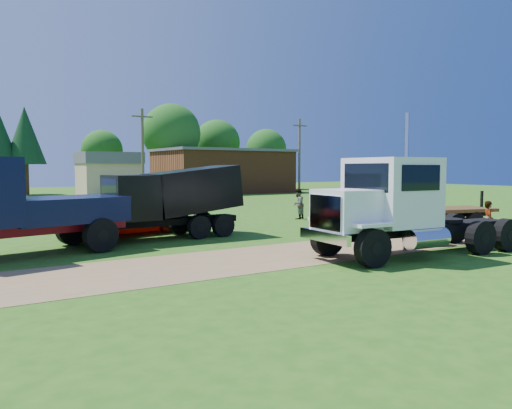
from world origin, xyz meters
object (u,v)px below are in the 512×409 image
white_semi_tractor (394,207)px  flatbed_trailer (423,213)px  orange_pickup (124,217)px  black_dump_truck (165,198)px  spectator_a (488,221)px

white_semi_tractor → flatbed_trailer: (7.01, 4.38, -0.91)m
flatbed_trailer → orange_pickup: bearing=168.2°
white_semi_tractor → black_dump_truck: size_ratio=1.14×
white_semi_tractor → orange_pickup: size_ratio=1.46×
orange_pickup → flatbed_trailer: flatbed_trailer is taller
flatbed_trailer → spectator_a: flatbed_trailer is taller
white_semi_tractor → spectator_a: bearing=7.9°
white_semi_tractor → flatbed_trailer: size_ratio=1.11×
orange_pickup → white_semi_tractor: bearing=-164.4°
white_semi_tractor → orange_pickup: (-5.91, 10.72, -0.91)m
white_semi_tractor → black_dump_truck: white_semi_tractor is taller
black_dump_truck → orange_pickup: bearing=111.4°
white_semi_tractor → spectator_a: size_ratio=5.01×
spectator_a → orange_pickup: bearing=88.1°
white_semi_tractor → black_dump_truck: 9.63m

